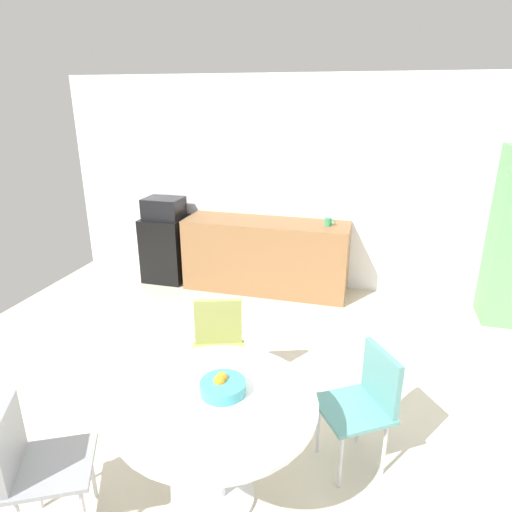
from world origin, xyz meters
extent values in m
plane|color=beige|center=(0.00, 0.00, 0.00)|extent=(6.00, 6.00, 0.00)
cube|color=silver|center=(0.00, 3.00, 1.30)|extent=(6.00, 0.10, 2.60)
cube|color=brown|center=(-0.24, 2.65, 0.45)|extent=(2.04, 0.60, 0.90)
cube|color=black|center=(-1.61, 2.65, 0.43)|extent=(0.54, 0.54, 0.85)
cube|color=black|center=(-1.61, 2.65, 0.98)|extent=(0.48, 0.38, 0.26)
cylinder|color=silver|center=(0.25, -0.51, 0.01)|extent=(0.44, 0.44, 0.03)
cylinder|color=silver|center=(0.25, -0.51, 0.38)|extent=(0.08, 0.08, 0.70)
cylinder|color=white|center=(0.25, -0.51, 0.71)|extent=(1.16, 1.16, 0.03)
cylinder|color=silver|center=(0.96, -0.23, 0.21)|extent=(0.02, 0.02, 0.42)
cylinder|color=silver|center=(0.78, 0.04, 0.21)|extent=(0.02, 0.02, 0.42)
cylinder|color=silver|center=(1.22, -0.05, 0.21)|extent=(0.02, 0.02, 0.42)
cylinder|color=silver|center=(1.05, 0.21, 0.21)|extent=(0.02, 0.02, 0.42)
cube|color=teal|center=(1.00, -0.01, 0.44)|extent=(0.58, 0.58, 0.03)
cube|color=teal|center=(1.16, 0.10, 0.64)|extent=(0.24, 0.34, 0.38)
cylinder|color=silver|center=(0.15, 0.25, 0.21)|extent=(0.02, 0.02, 0.42)
cylinder|color=silver|center=(-0.14, 0.14, 0.21)|extent=(0.02, 0.02, 0.42)
cylinder|color=silver|center=(0.05, 0.55, 0.21)|extent=(0.02, 0.02, 0.42)
cylinder|color=silver|center=(-0.25, 0.44, 0.21)|extent=(0.02, 0.02, 0.42)
cube|color=#8C934C|center=(-0.05, 0.35, 0.44)|extent=(0.53, 0.53, 0.03)
cube|color=#8C934C|center=(-0.11, 0.52, 0.64)|extent=(0.37, 0.16, 0.38)
cylinder|color=silver|center=(-0.48, -0.71, 0.21)|extent=(0.02, 0.02, 0.42)
cylinder|color=silver|center=(-0.76, -0.85, 0.21)|extent=(0.02, 0.02, 0.42)
cube|color=gray|center=(-0.55, -0.92, 0.44)|extent=(0.57, 0.57, 0.03)
cube|color=gray|center=(-0.72, -1.01, 0.64)|extent=(0.21, 0.35, 0.38)
cylinder|color=teal|center=(0.27, -0.43, 0.76)|extent=(0.27, 0.27, 0.07)
sphere|color=orange|center=(0.25, -0.43, 0.80)|extent=(0.07, 0.07, 0.07)
sphere|color=orange|center=(0.25, -0.40, 0.80)|extent=(0.07, 0.07, 0.07)
cylinder|color=#338C59|center=(0.51, 2.65, 0.95)|extent=(0.08, 0.08, 0.09)
torus|color=#338C59|center=(0.57, 2.65, 0.95)|extent=(0.06, 0.01, 0.06)
camera|label=1|loc=(1.02, -2.45, 2.34)|focal=31.16mm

